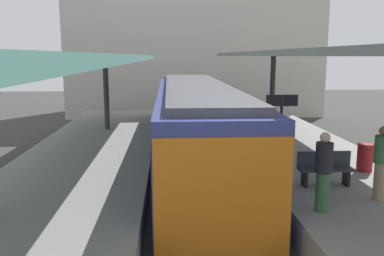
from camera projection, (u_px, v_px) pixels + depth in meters
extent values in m
plane|color=#383835|center=(206.00, 211.00, 11.35)|extent=(80.00, 80.00, 0.00)
cube|color=gray|center=(67.00, 197.00, 11.04)|extent=(4.40, 28.00, 1.00)
cube|color=gray|center=(339.00, 191.00, 11.49)|extent=(4.40, 28.00, 1.00)
cube|color=#4C4742|center=(206.00, 208.00, 11.34)|extent=(3.20, 28.00, 0.20)
cube|color=slate|center=(180.00, 202.00, 11.26)|extent=(0.08, 28.00, 0.14)
cube|color=slate|center=(231.00, 201.00, 11.35)|extent=(0.08, 28.00, 0.14)
cube|color=#38428C|center=(195.00, 127.00, 15.30)|extent=(2.70, 15.42, 2.90)
cube|color=orange|center=(223.00, 204.00, 7.72)|extent=(2.65, 0.08, 2.60)
cube|color=black|center=(159.00, 118.00, 15.15)|extent=(0.04, 14.19, 0.76)
cube|color=black|center=(231.00, 117.00, 15.31)|extent=(0.04, 14.19, 0.76)
cube|color=#515156|center=(195.00, 86.00, 15.02)|extent=(2.16, 14.65, 0.20)
cylinder|color=#333335|center=(106.00, 94.00, 18.24)|extent=(0.24, 0.24, 3.16)
cube|color=slate|center=(72.00, 58.00, 11.76)|extent=(4.18, 21.00, 0.16)
cylinder|color=#333335|center=(272.00, 92.00, 18.68)|extent=(0.24, 0.24, 3.28)
cube|color=slate|center=(328.00, 53.00, 12.19)|extent=(4.18, 21.00, 0.16)
cube|color=black|center=(304.00, 178.00, 10.36)|extent=(0.08, 0.32, 0.40)
cube|color=black|center=(346.00, 178.00, 10.42)|extent=(0.08, 0.32, 0.40)
cube|color=#2D333D|center=(326.00, 169.00, 10.35)|extent=(1.40, 0.40, 0.06)
cube|color=#2D333D|center=(324.00, 159.00, 10.49)|extent=(1.40, 0.06, 0.40)
cylinder|color=#262628|center=(281.00, 133.00, 11.59)|extent=(0.08, 0.08, 2.20)
cube|color=black|center=(282.00, 100.00, 11.42)|extent=(0.90, 0.06, 0.32)
cylinder|color=maroon|center=(365.00, 157.00, 11.68)|extent=(0.44, 0.44, 0.80)
cylinder|color=#998460|center=(380.00, 181.00, 9.34)|extent=(0.28, 0.28, 0.88)
cylinder|color=#386B3D|center=(382.00, 149.00, 9.21)|extent=(0.36, 0.36, 0.63)
sphere|color=#936B4C|center=(384.00, 131.00, 9.13)|extent=(0.22, 0.22, 0.22)
cylinder|color=#386B3D|center=(322.00, 192.00, 8.65)|extent=(0.28, 0.28, 0.86)
cylinder|color=#232328|center=(324.00, 158.00, 8.52)|extent=(0.36, 0.36, 0.64)
sphere|color=beige|center=(325.00, 137.00, 8.44)|extent=(0.22, 0.22, 0.22)
cube|color=beige|center=(194.00, 39.00, 30.10)|extent=(18.00, 6.00, 11.00)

